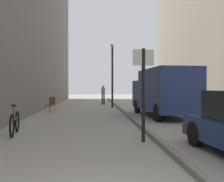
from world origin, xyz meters
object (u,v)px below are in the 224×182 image
street_sign_post (143,87)px  bicycle_leaning (15,123)px  pedestrian_main_foreground (103,94)px  delivery_van (163,91)px  lamp_post (112,71)px  cafe_chair_near_window (51,103)px

street_sign_post → bicycle_leaning: bearing=-25.3°
pedestrian_main_foreground → delivery_van: bearing=-85.7°
lamp_post → bicycle_leaning: bearing=-109.9°
bicycle_leaning → cafe_chair_near_window: bicycle_leaning is taller
lamp_post → street_sign_post: bearing=-89.8°
lamp_post → delivery_van: bearing=-69.1°
delivery_van → street_sign_post: street_sign_post is taller
delivery_van → bicycle_leaning: 7.84m
bicycle_leaning → lamp_post: bearing=62.0°
street_sign_post → bicycle_leaning: (-3.92, 1.37, -1.16)m
lamp_post → cafe_chair_near_window: size_ratio=5.06×
street_sign_post → lamp_post: lamp_post is taller
delivery_van → pedestrian_main_foreground: bearing=102.6°
delivery_van → bicycle_leaning: delivery_van is taller
delivery_van → street_sign_post: size_ratio=2.17×
pedestrian_main_foreground → lamp_post: 3.98m
bicycle_leaning → delivery_van: bearing=30.0°
delivery_van → bicycle_leaning: (-6.13, -4.80, -0.93)m
lamp_post → pedestrian_main_foreground: bearing=99.0°
delivery_van → lamp_post: 6.48m
street_sign_post → pedestrian_main_foreground: bearing=-93.8°
pedestrian_main_foreground → lamp_post: bearing=-93.3°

